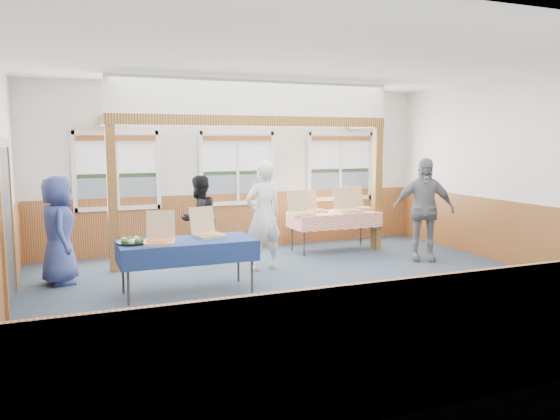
# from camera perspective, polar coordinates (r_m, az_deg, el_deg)

# --- Properties ---
(floor) EXTENTS (8.00, 8.00, 0.00)m
(floor) POSITION_cam_1_polar(r_m,az_deg,el_deg) (7.93, 3.25, -8.45)
(floor) COLOR #283541
(floor) RESTS_ON ground
(ceiling) EXTENTS (8.00, 8.00, 0.00)m
(ceiling) POSITION_cam_1_polar(r_m,az_deg,el_deg) (7.71, 3.43, 15.12)
(ceiling) COLOR white
(ceiling) RESTS_ON wall_back
(wall_back) EXTENTS (8.00, 0.00, 8.00)m
(wall_back) POSITION_cam_1_polar(r_m,az_deg,el_deg) (10.91, -4.54, 4.38)
(wall_back) COLOR silver
(wall_back) RESTS_ON floor
(wall_front) EXTENTS (8.00, 0.00, 8.00)m
(wall_front) POSITION_cam_1_polar(r_m,az_deg,el_deg) (4.74, 21.68, 0.13)
(wall_front) COLOR silver
(wall_front) RESTS_ON floor
(wall_right) EXTENTS (0.00, 8.00, 8.00)m
(wall_right) POSITION_cam_1_polar(r_m,az_deg,el_deg) (10.03, 24.52, 3.49)
(wall_right) COLOR silver
(wall_right) RESTS_ON floor
(wainscot_back) EXTENTS (7.98, 0.05, 1.10)m
(wainscot_back) POSITION_cam_1_polar(r_m,az_deg,el_deg) (10.99, -4.45, -1.10)
(wainscot_back) COLOR brown
(wainscot_back) RESTS_ON floor
(wainscot_front) EXTENTS (7.98, 0.05, 1.10)m
(wainscot_front) POSITION_cam_1_polar(r_m,az_deg,el_deg) (4.99, 20.90, -11.88)
(wainscot_front) COLOR brown
(wainscot_front) RESTS_ON floor
(wainscot_right) EXTENTS (0.05, 6.98, 1.10)m
(wainscot_right) POSITION_cam_1_polar(r_m,az_deg,el_deg) (10.12, 24.11, -2.44)
(wainscot_right) COLOR brown
(wainscot_right) RESTS_ON floor
(cased_opening) EXTENTS (0.06, 1.30, 2.10)m
(cased_opening) POSITION_cam_1_polar(r_m,az_deg,el_deg) (7.91, -26.79, -1.48)
(cased_opening) COLOR #333333
(cased_opening) RESTS_ON wall_left
(window_left) EXTENTS (1.56, 0.10, 1.46)m
(window_left) POSITION_cam_1_polar(r_m,az_deg,el_deg) (10.41, -16.68, 4.39)
(window_left) COLOR white
(window_left) RESTS_ON wall_back
(window_mid) EXTENTS (1.56, 0.10, 1.46)m
(window_mid) POSITION_cam_1_polar(r_m,az_deg,el_deg) (10.87, -4.48, 4.78)
(window_mid) COLOR white
(window_mid) RESTS_ON wall_back
(window_right) EXTENTS (1.56, 0.10, 1.46)m
(window_right) POSITION_cam_1_polar(r_m,az_deg,el_deg) (11.77, 6.31, 4.95)
(window_right) COLOR white
(window_right) RESTS_ON wall_back
(post_left) EXTENTS (0.15, 0.15, 2.40)m
(post_left) POSITION_cam_1_polar(r_m,az_deg,el_deg) (9.28, -17.13, 1.09)
(post_left) COLOR #572713
(post_left) RESTS_ON floor
(post_right) EXTENTS (0.15, 0.15, 2.40)m
(post_right) POSITION_cam_1_polar(r_m,az_deg,el_deg) (10.90, 10.08, 2.18)
(post_right) COLOR #572713
(post_right) RESTS_ON floor
(cross_beam) EXTENTS (5.15, 0.18, 0.18)m
(cross_beam) POSITION_cam_1_polar(r_m,az_deg,el_deg) (9.77, -2.46, 9.28)
(cross_beam) COLOR #572713
(cross_beam) RESTS_ON post_left
(table_left) EXTENTS (2.06, 1.60, 0.76)m
(table_left) POSITION_cam_1_polar(r_m,az_deg,el_deg) (7.79, -9.69, -3.53)
(table_left) COLOR #333333
(table_left) RESTS_ON floor
(table_right) EXTENTS (1.89, 1.49, 0.76)m
(table_right) POSITION_cam_1_polar(r_m,az_deg,el_deg) (10.72, 5.69, -0.54)
(table_right) COLOR #333333
(table_right) RESTS_ON floor
(pizza_box_a) EXTENTS (0.49, 0.56, 0.43)m
(pizza_box_a) POSITION_cam_1_polar(r_m,az_deg,el_deg) (7.59, -12.42, -2.95)
(pizza_box_a) COLOR tan
(pizza_box_a) RESTS_ON table_left
(pizza_box_b) EXTENTS (0.46, 0.53, 0.42)m
(pizza_box_b) POSITION_cam_1_polar(r_m,az_deg,el_deg) (8.00, -7.56, -2.32)
(pizza_box_b) COLOR tan
(pizza_box_b) RESTS_ON table_left
(pizza_box_c) EXTENTS (0.39, 0.47, 0.42)m
(pizza_box_c) POSITION_cam_1_polar(r_m,az_deg,el_deg) (10.29, 2.24, -0.13)
(pizza_box_c) COLOR tan
(pizza_box_c) RESTS_ON table_right
(pizza_box_d) EXTENTS (0.44, 0.51, 0.41)m
(pizza_box_d) POSITION_cam_1_polar(r_m,az_deg,el_deg) (10.72, 3.53, 0.16)
(pizza_box_d) COLOR tan
(pizza_box_d) RESTS_ON table_right
(pizza_box_e) EXTENTS (0.45, 0.54, 0.46)m
(pizza_box_e) POSITION_cam_1_polar(r_m,az_deg,el_deg) (10.75, 7.08, 0.16)
(pizza_box_e) COLOR tan
(pizza_box_e) RESTS_ON table_right
(pizza_box_f) EXTENTS (0.47, 0.56, 0.47)m
(pizza_box_f) POSITION_cam_1_polar(r_m,az_deg,el_deg) (11.14, 8.30, 0.39)
(pizza_box_f) COLOR tan
(pizza_box_f) RESTS_ON table_right
(veggie_tray) EXTENTS (0.40, 0.40, 0.09)m
(veggie_tray) POSITION_cam_1_polar(r_m,az_deg,el_deg) (7.65, -15.21, -3.21)
(veggie_tray) COLOR black
(veggie_tray) RESTS_ON table_left
(drink_glass) EXTENTS (0.07, 0.07, 0.15)m
(drink_glass) POSITION_cam_1_polar(r_m,az_deg,el_deg) (10.91, 10.26, 0.24)
(drink_glass) COLOR #915B18
(drink_glass) RESTS_ON table_right
(woman_white) EXTENTS (0.74, 0.56, 1.83)m
(woman_white) POSITION_cam_1_polar(r_m,az_deg,el_deg) (9.02, -1.76, -0.60)
(woman_white) COLOR silver
(woman_white) RESTS_ON floor
(woman_black) EXTENTS (0.94, 0.87, 1.54)m
(woman_black) POSITION_cam_1_polar(r_m,az_deg,el_deg) (9.72, -8.45, -0.95)
(woman_black) COLOR black
(woman_black) RESTS_ON floor
(man_blue) EXTENTS (0.57, 0.83, 1.63)m
(man_blue) POSITION_cam_1_polar(r_m,az_deg,el_deg) (8.80, -22.15, -1.97)
(man_blue) COLOR navy
(man_blue) RESTS_ON floor
(person_grey) EXTENTS (1.16, 0.91, 1.84)m
(person_grey) POSITION_cam_1_polar(r_m,az_deg,el_deg) (10.09, 14.74, 0.05)
(person_grey) COLOR slate
(person_grey) RESTS_ON floor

